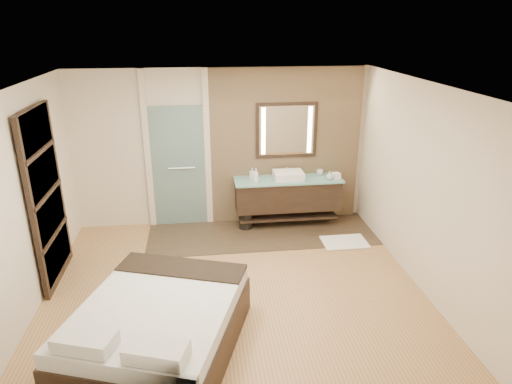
{
  "coord_description": "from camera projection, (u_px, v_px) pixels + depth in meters",
  "views": [
    {
      "loc": [
        -0.38,
        -5.33,
        3.42
      ],
      "look_at": [
        0.38,
        0.6,
        1.15
      ],
      "focal_mm": 32.0,
      "sensor_mm": 36.0,
      "label": 1
    }
  ],
  "objects": [
    {
      "name": "floor",
      "position": [
        234.0,
        288.0,
        6.21
      ],
      "size": [
        5.0,
        5.0,
        0.0
      ],
      "primitive_type": "plane",
      "color": "olive",
      "rests_on": "ground"
    },
    {
      "name": "tile_strip",
      "position": [
        262.0,
        233.0,
        7.76
      ],
      "size": [
        3.8,
        1.3,
        0.01
      ],
      "primitive_type": "cube",
      "color": "#37291E",
      "rests_on": "floor"
    },
    {
      "name": "stone_wall",
      "position": [
        286.0,
        147.0,
        7.9
      ],
      "size": [
        2.6,
        0.08,
        2.7
      ],
      "primitive_type": "cube",
      "color": "tan",
      "rests_on": "floor"
    },
    {
      "name": "vanity",
      "position": [
        288.0,
        194.0,
        7.91
      ],
      "size": [
        1.85,
        0.55,
        0.88
      ],
      "color": "black",
      "rests_on": "stone_wall"
    },
    {
      "name": "mirror_unit",
      "position": [
        287.0,
        130.0,
        7.75
      ],
      "size": [
        1.06,
        0.04,
        0.96
      ],
      "color": "black",
      "rests_on": "stone_wall"
    },
    {
      "name": "frosted_door",
      "position": [
        178.0,
        162.0,
        7.75
      ],
      "size": [
        1.1,
        0.12,
        2.7
      ],
      "color": "#9CC5C1",
      "rests_on": "floor"
    },
    {
      "name": "shoji_partition",
      "position": [
        47.0,
        197.0,
        6.04
      ],
      "size": [
        0.06,
        1.2,
        2.4
      ],
      "color": "black",
      "rests_on": "floor"
    },
    {
      "name": "bed",
      "position": [
        159.0,
        327.0,
        4.91
      ],
      "size": [
        2.14,
        2.38,
        0.76
      ],
      "rotation": [
        0.0,
        0.0,
        -0.33
      ],
      "color": "black",
      "rests_on": "floor"
    },
    {
      "name": "bath_mat",
      "position": [
        344.0,
        242.0,
        7.43
      ],
      "size": [
        0.72,
        0.5,
        0.02
      ],
      "primitive_type": "cube",
      "rotation": [
        0.0,
        0.0,
        0.0
      ],
      "color": "white",
      "rests_on": "floor"
    },
    {
      "name": "waste_bin",
      "position": [
        245.0,
        221.0,
        7.91
      ],
      "size": [
        0.26,
        0.26,
        0.28
      ],
      "primitive_type": "cylinder",
      "rotation": [
        0.0,
        0.0,
        -0.13
      ],
      "color": "black",
      "rests_on": "floor"
    },
    {
      "name": "tissue_box",
      "position": [
        336.0,
        176.0,
        7.78
      ],
      "size": [
        0.15,
        0.15,
        0.1
      ],
      "primitive_type": "cube",
      "rotation": [
        0.0,
        0.0,
        0.26
      ],
      "color": "white",
      "rests_on": "vanity"
    },
    {
      "name": "soap_bottle_a",
      "position": [
        256.0,
        176.0,
        7.59
      ],
      "size": [
        0.11,
        0.11,
        0.24
      ],
      "primitive_type": "imported",
      "rotation": [
        0.0,
        0.0,
        0.25
      ],
      "color": "silver",
      "rests_on": "vanity"
    },
    {
      "name": "soap_bottle_b",
      "position": [
        252.0,
        173.0,
        7.77
      ],
      "size": [
        0.09,
        0.09,
        0.19
      ],
      "primitive_type": "imported",
      "rotation": [
        0.0,
        0.0,
        -0.05
      ],
      "color": "#B2B2B2",
      "rests_on": "vanity"
    },
    {
      "name": "soap_bottle_c",
      "position": [
        330.0,
        175.0,
        7.72
      ],
      "size": [
        0.16,
        0.16,
        0.15
      ],
      "primitive_type": "imported",
      "rotation": [
        0.0,
        0.0,
        -0.42
      ],
      "color": "#A1CACA",
      "rests_on": "vanity"
    },
    {
      "name": "cup",
      "position": [
        320.0,
        172.0,
        7.98
      ],
      "size": [
        0.14,
        0.14,
        0.09
      ],
      "primitive_type": "imported",
      "rotation": [
        0.0,
        0.0,
        -0.26
      ],
      "color": "silver",
      "rests_on": "vanity"
    }
  ]
}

